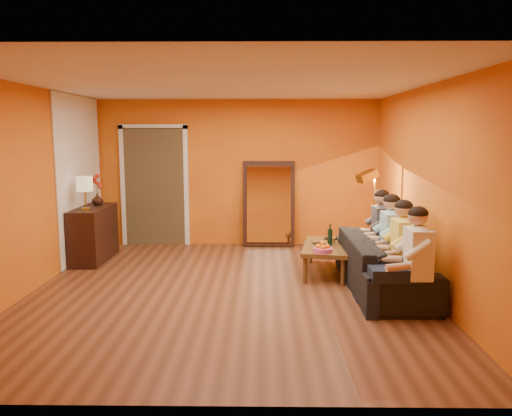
{
  "coord_description": "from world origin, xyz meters",
  "views": [
    {
      "loc": [
        0.44,
        -6.17,
        1.99
      ],
      "look_at": [
        0.35,
        0.5,
        1.0
      ],
      "focal_mm": 35.0,
      "sensor_mm": 36.0,
      "label": 1
    }
  ],
  "objects_px": {
    "mirror_frame": "(269,204)",
    "table_lamp": "(85,193)",
    "floor_lamp": "(374,220)",
    "wine_bottle": "(330,235)",
    "sofa": "(383,263)",
    "person_mid_right": "(392,241)",
    "person_far_right": "(382,233)",
    "vase": "(97,199)",
    "person_mid_left": "(403,250)",
    "coffee_table": "(325,259)",
    "tumbler": "(333,240)",
    "person_far_left": "(418,262)",
    "laptop": "(335,239)",
    "sideboard": "(94,234)",
    "dog": "(384,284)"
  },
  "relations": [
    {
      "from": "laptop",
      "to": "person_mid_right",
      "type": "bearing_deg",
      "value": -67.82
    },
    {
      "from": "dog",
      "to": "laptop",
      "type": "xyz_separation_m",
      "value": [
        -0.29,
        1.85,
        0.13
      ]
    },
    {
      "from": "coffee_table",
      "to": "dog",
      "type": "height_order",
      "value": "dog"
    },
    {
      "from": "coffee_table",
      "to": "person_far_right",
      "type": "relative_size",
      "value": 1.0
    },
    {
      "from": "mirror_frame",
      "to": "person_mid_left",
      "type": "relative_size",
      "value": 1.25
    },
    {
      "from": "vase",
      "to": "laptop",
      "type": "bearing_deg",
      "value": -9.48
    },
    {
      "from": "table_lamp",
      "to": "dog",
      "type": "distance_m",
      "value": 4.56
    },
    {
      "from": "mirror_frame",
      "to": "table_lamp",
      "type": "height_order",
      "value": "mirror_frame"
    },
    {
      "from": "sideboard",
      "to": "tumbler",
      "type": "distance_m",
      "value": 3.76
    },
    {
      "from": "wine_bottle",
      "to": "vase",
      "type": "xyz_separation_m",
      "value": [
        -3.64,
        1.03,
        0.37
      ]
    },
    {
      "from": "person_far_left",
      "to": "person_mid_left",
      "type": "distance_m",
      "value": 0.55
    },
    {
      "from": "person_mid_right",
      "to": "laptop",
      "type": "bearing_deg",
      "value": 122.74
    },
    {
      "from": "mirror_frame",
      "to": "person_mid_left",
      "type": "xyz_separation_m",
      "value": [
        1.58,
        -2.95,
        -0.15
      ]
    },
    {
      "from": "laptop",
      "to": "sofa",
      "type": "bearing_deg",
      "value": -76.04
    },
    {
      "from": "sideboard",
      "to": "vase",
      "type": "relative_size",
      "value": 6.24
    },
    {
      "from": "coffee_table",
      "to": "person_far_right",
      "type": "height_order",
      "value": "person_far_right"
    },
    {
      "from": "table_lamp",
      "to": "person_far_right",
      "type": "relative_size",
      "value": 0.42
    },
    {
      "from": "person_mid_left",
      "to": "person_mid_right",
      "type": "relative_size",
      "value": 1.0
    },
    {
      "from": "person_mid_left",
      "to": "wine_bottle",
      "type": "distance_m",
      "value": 1.31
    },
    {
      "from": "person_far_left",
      "to": "sofa",
      "type": "bearing_deg",
      "value": 97.41
    },
    {
      "from": "sofa",
      "to": "vase",
      "type": "relative_size",
      "value": 12.03
    },
    {
      "from": "coffee_table",
      "to": "tumbler",
      "type": "xyz_separation_m",
      "value": [
        0.12,
        0.12,
        0.25
      ]
    },
    {
      "from": "sideboard",
      "to": "person_far_right",
      "type": "height_order",
      "value": "person_far_right"
    },
    {
      "from": "mirror_frame",
      "to": "table_lamp",
      "type": "bearing_deg",
      "value": -153.68
    },
    {
      "from": "coffee_table",
      "to": "wine_bottle",
      "type": "distance_m",
      "value": 0.37
    },
    {
      "from": "coffee_table",
      "to": "person_mid_left",
      "type": "relative_size",
      "value": 1.0
    },
    {
      "from": "person_mid_right",
      "to": "laptop",
      "type": "relative_size",
      "value": 3.99
    },
    {
      "from": "mirror_frame",
      "to": "sideboard",
      "type": "distance_m",
      "value": 3.01
    },
    {
      "from": "sideboard",
      "to": "sofa",
      "type": "bearing_deg",
      "value": -18.49
    },
    {
      "from": "person_mid_right",
      "to": "mirror_frame",
      "type": "bearing_deg",
      "value": 123.38
    },
    {
      "from": "sideboard",
      "to": "wine_bottle",
      "type": "distance_m",
      "value": 3.72
    },
    {
      "from": "coffee_table",
      "to": "person_mid_left",
      "type": "distance_m",
      "value": 1.44
    },
    {
      "from": "person_far_right",
      "to": "vase",
      "type": "bearing_deg",
      "value": 166.89
    },
    {
      "from": "sofa",
      "to": "person_mid_right",
      "type": "height_order",
      "value": "person_mid_right"
    },
    {
      "from": "person_mid_right",
      "to": "tumbler",
      "type": "xyz_separation_m",
      "value": [
        -0.66,
        0.71,
        -0.15
      ]
    },
    {
      "from": "person_far_right",
      "to": "vase",
      "type": "relative_size",
      "value": 6.45
    },
    {
      "from": "laptop",
      "to": "tumbler",
      "type": "bearing_deg",
      "value": -115.18
    },
    {
      "from": "floor_lamp",
      "to": "person_far_right",
      "type": "relative_size",
      "value": 1.18
    },
    {
      "from": "mirror_frame",
      "to": "floor_lamp",
      "type": "relative_size",
      "value": 1.06
    },
    {
      "from": "dog",
      "to": "person_mid_right",
      "type": "distance_m",
      "value": 1.01
    },
    {
      "from": "person_mid_left",
      "to": "laptop",
      "type": "height_order",
      "value": "person_mid_left"
    },
    {
      "from": "sideboard",
      "to": "wine_bottle",
      "type": "height_order",
      "value": "sideboard"
    },
    {
      "from": "person_far_right",
      "to": "wine_bottle",
      "type": "distance_m",
      "value": 0.73
    },
    {
      "from": "laptop",
      "to": "vase",
      "type": "height_order",
      "value": "vase"
    },
    {
      "from": "sofa",
      "to": "tumbler",
      "type": "xyz_separation_m",
      "value": [
        -0.53,
        0.81,
        0.13
      ]
    },
    {
      "from": "floor_lamp",
      "to": "wine_bottle",
      "type": "distance_m",
      "value": 0.82
    },
    {
      "from": "table_lamp",
      "to": "floor_lamp",
      "type": "bearing_deg",
      "value": -0.99
    },
    {
      "from": "coffee_table",
      "to": "tumbler",
      "type": "height_order",
      "value": "tumbler"
    },
    {
      "from": "mirror_frame",
      "to": "person_mid_left",
      "type": "distance_m",
      "value": 3.35
    },
    {
      "from": "coffee_table",
      "to": "floor_lamp",
      "type": "xyz_separation_m",
      "value": [
        0.75,
        0.35,
        0.51
      ]
    }
  ]
}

